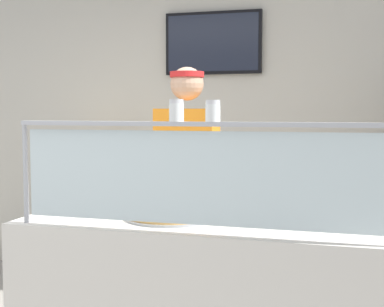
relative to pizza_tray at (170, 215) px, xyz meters
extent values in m
cube|color=beige|center=(0.23, 2.15, 0.38)|extent=(6.32, 0.08, 2.70)
cube|color=black|center=(-0.32, 2.09, 1.10)|extent=(0.84, 0.04, 0.53)
cube|color=#1E2333|center=(-0.32, 2.07, 1.10)|extent=(0.79, 0.01, 0.48)
cylinder|color=#B2B5BC|center=(-0.63, -0.29, 0.23)|extent=(0.02, 0.02, 0.49)
cube|color=silver|center=(0.23, -0.29, 0.23)|extent=(1.66, 0.01, 0.41)
cube|color=#B2B5BC|center=(0.23, -0.29, 0.46)|extent=(1.72, 0.06, 0.02)
cylinder|color=#9EA0A8|center=(0.00, 0.00, -0.01)|extent=(0.45, 0.45, 0.01)
cylinder|color=tan|center=(0.00, 0.00, 0.00)|extent=(0.43, 0.43, 0.02)
cylinder|color=gold|center=(0.00, 0.00, 0.02)|extent=(0.37, 0.37, 0.01)
cube|color=#ADAFB7|center=(-0.02, -0.02, 0.02)|extent=(0.11, 0.29, 0.01)
cylinder|color=white|center=(0.13, -0.29, 0.51)|extent=(0.06, 0.06, 0.08)
cylinder|color=white|center=(0.13, -0.29, 0.50)|extent=(0.06, 0.06, 0.05)
cylinder|color=silver|center=(0.13, -0.29, 0.56)|extent=(0.06, 0.06, 0.02)
cylinder|color=white|center=(0.29, -0.29, 0.51)|extent=(0.06, 0.06, 0.07)
cylinder|color=red|center=(0.29, -0.29, 0.50)|extent=(0.05, 0.05, 0.05)
cylinder|color=silver|center=(0.29, -0.29, 0.56)|extent=(0.06, 0.06, 0.02)
cylinder|color=#23232D|center=(-0.26, 0.76, -0.49)|extent=(0.13, 0.13, 0.95)
cylinder|color=#23232D|center=(-0.04, 0.76, -0.49)|extent=(0.13, 0.13, 0.95)
cube|color=orange|center=(-0.15, 0.76, 0.26)|extent=(0.38, 0.21, 0.55)
sphere|color=tan|center=(-0.15, 0.76, 0.69)|extent=(0.21, 0.21, 0.21)
cylinder|color=red|center=(-0.15, 0.76, 0.75)|extent=(0.21, 0.21, 0.04)
cylinder|color=tan|center=(0.03, 0.54, 0.16)|extent=(0.08, 0.34, 0.08)
cube|color=#B7BABF|center=(-1.23, 1.66, -0.52)|extent=(0.70, 0.55, 0.89)
cube|color=tan|center=(-1.24, 1.66, -0.05)|extent=(0.46, 0.46, 0.04)
cube|color=tan|center=(-1.25, 1.66, 0.00)|extent=(0.47, 0.47, 0.04)
cube|color=tan|center=(-1.23, 1.66, 0.04)|extent=(0.47, 0.47, 0.04)
cube|color=tan|center=(-1.22, 1.66, 0.09)|extent=(0.48, 0.48, 0.04)
cube|color=tan|center=(-1.22, 1.66, 0.13)|extent=(0.46, 0.46, 0.04)
cube|color=tan|center=(-1.24, 1.66, 0.18)|extent=(0.46, 0.46, 0.04)
cube|color=tan|center=(-1.24, 1.66, 0.22)|extent=(0.47, 0.47, 0.04)
camera|label=1|loc=(0.89, -2.62, 0.52)|focal=52.66mm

